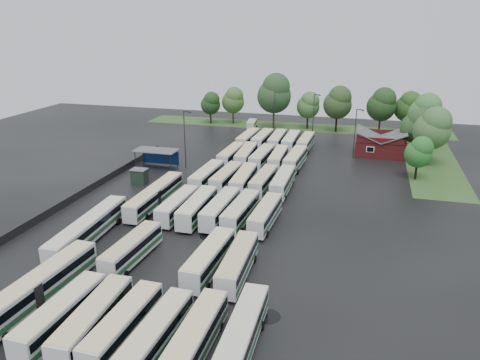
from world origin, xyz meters
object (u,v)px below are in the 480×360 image
(artic_bus_west_a, at_px, (35,290))
(artic_bus_east, at_px, (236,349))
(minibus, at_px, (252,125))
(brick_building, at_px, (380,146))

(artic_bus_west_a, xyz_separation_m, artic_bus_east, (21.47, -3.04, -0.09))
(artic_bus_west_a, xyz_separation_m, minibus, (1.52, 81.60, -0.43))
(artic_bus_east, relative_size, minibus, 2.87)
(brick_building, xyz_separation_m, artic_bus_west_a, (-33.19, -66.09, -0.11))
(brick_building, distance_m, artic_bus_east, 70.11)
(artic_bus_west_a, relative_size, minibus, 3.02)
(brick_building, distance_m, artic_bus_west_a, 73.96)
(artic_bus_east, bearing_deg, brick_building, 79.06)
(brick_building, bearing_deg, minibus, 153.91)
(artic_bus_west_a, height_order, artic_bus_east, artic_bus_west_a)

